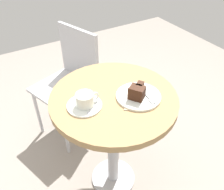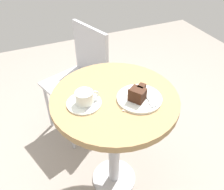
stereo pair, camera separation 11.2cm
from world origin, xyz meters
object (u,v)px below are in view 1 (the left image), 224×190
at_px(teaspoon, 91,109).
at_px(cafe_chair, 71,76).
at_px(saucer, 84,105).
at_px(cake_slice, 137,92).
at_px(napkin, 137,101).
at_px(coffee_cup, 85,99).
at_px(fork, 148,97).
at_px(cake_plate, 138,96).

bearing_deg(teaspoon, cafe_chair, -141.79).
distance_m(saucer, teaspoon, 0.05).
height_order(cake_slice, napkin, cake_slice).
relative_size(saucer, cafe_chair, 0.20).
xyz_separation_m(cake_slice, napkin, (-0.01, -0.02, -0.04)).
xyz_separation_m(napkin, cafe_chair, (-0.08, 0.69, -0.23)).
distance_m(coffee_cup, fork, 0.30).
bearing_deg(cake_slice, napkin, -117.49).
height_order(coffee_cup, cafe_chair, cafe_chair).
relative_size(saucer, coffee_cup, 1.46).
height_order(teaspoon, fork, fork).
relative_size(saucer, fork, 1.16).
relative_size(saucer, cake_plate, 0.76).
relative_size(teaspoon, cake_slice, 0.73).
xyz_separation_m(saucer, napkin, (0.24, -0.10, -0.00)).
bearing_deg(saucer, fork, -21.23).
xyz_separation_m(coffee_cup, napkin, (0.23, -0.09, -0.04)).
bearing_deg(cake_plate, napkin, -135.81).
relative_size(cake_plate, cake_slice, 2.08).
xyz_separation_m(fork, napkin, (-0.05, 0.02, -0.01)).
distance_m(saucer, cake_slice, 0.26).
height_order(saucer, cafe_chair, cafe_chair).
distance_m(cake_slice, fork, 0.06).
bearing_deg(napkin, cake_slice, 62.51).
bearing_deg(cake_plate, fork, -50.66).
height_order(saucer, teaspoon, teaspoon).
bearing_deg(cake_slice, teaspoon, 171.84).
height_order(saucer, fork, fork).
xyz_separation_m(coffee_cup, cake_slice, (0.24, -0.08, -0.00)).
height_order(cake_plate, cake_slice, cake_slice).
height_order(saucer, cake_plate, cake_plate).
relative_size(teaspoon, fork, 0.54).
bearing_deg(cafe_chair, saucer, -34.16).
distance_m(saucer, fork, 0.31).
distance_m(fork, cafe_chair, 0.76).
relative_size(cake_plate, fork, 1.53).
bearing_deg(cake_plate, teaspoon, 173.66).
xyz_separation_m(coffee_cup, fork, (0.28, -0.11, -0.03)).
bearing_deg(napkin, coffee_cup, 158.49).
xyz_separation_m(teaspoon, cafe_chair, (0.15, 0.64, -0.24)).
distance_m(coffee_cup, teaspoon, 0.05).
bearing_deg(cafe_chair, napkin, -12.81).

